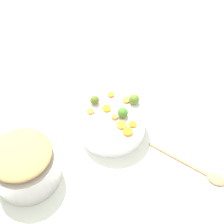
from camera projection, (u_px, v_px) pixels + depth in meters
tabletop at (108, 133)px, 1.30m from camera, size 2.40×2.40×0.02m
serving_bowl_carrots at (112, 122)px, 1.26m from camera, size 0.27×0.27×0.11m
metal_pot at (26, 167)px, 1.11m from camera, size 0.24×0.24×0.13m
stuffing_mound at (20, 154)px, 1.05m from camera, size 0.21×0.21×0.05m
carrot_slice_0 at (111, 95)px, 1.27m from camera, size 0.04×0.04×0.01m
carrot_slice_1 at (91, 111)px, 1.22m from camera, size 0.03×0.03×0.01m
carrot_slice_2 at (133, 124)px, 1.18m from camera, size 0.04×0.04×0.01m
carrot_slice_3 at (115, 117)px, 1.20m from camera, size 0.03×0.03×0.01m
carrot_slice_4 at (126, 100)px, 1.25m from camera, size 0.03×0.03×0.01m
carrot_slice_5 at (106, 109)px, 1.23m from camera, size 0.05×0.05×0.01m
carrot_slice_6 at (122, 125)px, 1.18m from camera, size 0.04×0.04×0.01m
carrot_slice_7 at (128, 132)px, 1.15m from camera, size 0.05×0.05×0.01m
brussels_sprout_0 at (134, 99)px, 1.24m from camera, size 0.04×0.04×0.04m
brussels_sprout_1 at (95, 100)px, 1.24m from camera, size 0.04×0.04×0.04m
brussels_sprout_2 at (123, 113)px, 1.19m from camera, size 0.04×0.04×0.04m
wooden_spoon at (202, 172)px, 1.17m from camera, size 0.30×0.16×0.01m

